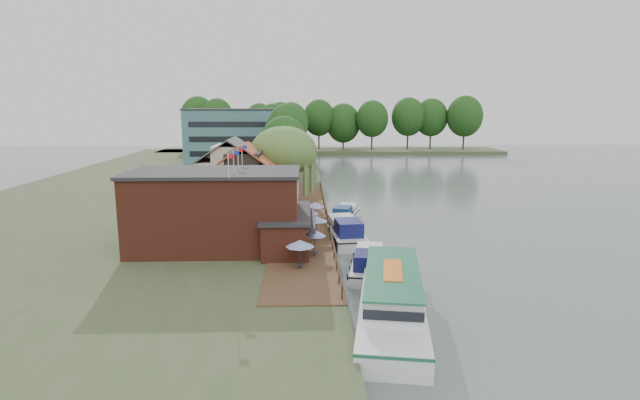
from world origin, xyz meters
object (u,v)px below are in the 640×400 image
object	(u,v)px
cruiser_1	(345,229)
cruiser_2	(345,213)
umbrella_5	(315,213)
willow	(284,166)
pub	(237,209)
cottage_a	(245,179)
umbrella_1	(314,243)
hotel_block	(243,135)
umbrella_2	(302,232)
cruiser_0	(368,260)
umbrella_3	(316,228)
swan	(381,295)
umbrella_4	(309,220)
umbrella_0	(300,254)
cottage_b	(232,169)
tour_boat	(392,297)
cottage_c	(266,162)

from	to	relation	value
cruiser_1	cruiser_2	size ratio (longest dim) A/B	1.23
umbrella_5	willow	bearing A→B (deg)	109.40
pub	cottage_a	bearing A→B (deg)	93.81
willow	umbrella_1	size ratio (longest dim) A/B	4.39
hotel_block	cruiser_1	bearing A→B (deg)	-74.29
umbrella_2	cruiser_0	world-z (taller)	umbrella_2
umbrella_3	swan	xyz separation A→B (m)	(4.53, -12.41, -2.07)
cottage_a	cruiser_0	xyz separation A→B (m)	(12.57, -19.52, -4.11)
hotel_block	umbrella_5	world-z (taller)	hotel_block
umbrella_4	hotel_block	bearing A→B (deg)	102.66
umbrella_0	umbrella_2	xyz separation A→B (m)	(0.10, 7.17, 0.00)
umbrella_5	swan	xyz separation A→B (m)	(4.57, -19.39, -2.07)
umbrella_2	umbrella_5	xyz separation A→B (m)	(1.39, 8.57, 0.00)
umbrella_0	umbrella_5	xyz separation A→B (m)	(1.48, 15.74, 0.00)
umbrella_3	willow	bearing A→B (deg)	102.17
willow	cruiser_1	world-z (taller)	willow
cottage_a	cruiser_1	xyz separation A→B (m)	(11.38, -9.34, -3.91)
cruiser_1	cottage_a	bearing A→B (deg)	134.52
umbrella_4	cruiser_1	distance (m)	3.83
cottage_b	tour_boat	xyz separation A→B (m)	(15.91, -39.20, -3.57)
cruiser_0	tour_boat	world-z (taller)	tour_boat
umbrella_1	cruiser_0	distance (m)	4.89
umbrella_2	tour_boat	world-z (taller)	umbrella_2
umbrella_0	umbrella_5	world-z (taller)	same
cottage_b	cruiser_0	world-z (taller)	cottage_b
umbrella_5	swan	bearing A→B (deg)	-76.73
cottage_a	willow	size ratio (longest dim) A/B	0.82
cottage_a	swan	xyz separation A→B (m)	(12.85, -25.11, -5.03)
cottage_b	tour_boat	bearing A→B (deg)	-67.90
umbrella_5	tour_boat	size ratio (longest dim) A/B	0.15
umbrella_0	umbrella_2	bearing A→B (deg)	89.21
umbrella_3	umbrella_4	distance (m)	3.46
umbrella_3	cruiser_1	bearing A→B (deg)	47.54
willow	cruiser_0	bearing A→B (deg)	-71.77
umbrella_4	swan	distance (m)	16.76
umbrella_0	umbrella_3	xyz separation A→B (m)	(1.53, 8.76, 0.00)
tour_boat	cottage_c	bearing A→B (deg)	113.15
hotel_block	umbrella_2	size ratio (longest dim) A/B	10.69
cruiser_0	umbrella_4	bearing A→B (deg)	125.96
cruiser_0	cruiser_2	xyz separation A→B (m)	(-0.41, 19.36, -0.09)
cottage_c	cruiser_0	xyz separation A→B (m)	(11.57, -38.52, -4.11)
umbrella_5	cruiser_1	distance (m)	4.87
umbrella_0	cruiser_0	distance (m)	6.21
cruiser_1	swan	distance (m)	15.87
cottage_a	umbrella_1	size ratio (longest dim) A/B	3.62
cottage_c	umbrella_4	world-z (taller)	cottage_c
pub	umbrella_4	xyz separation A→B (m)	(6.67, 5.70, -2.36)
hotel_block	umbrella_2	bearing A→B (deg)	-78.82
cottage_b	cruiser_2	world-z (taller)	cottage_b
umbrella_5	cruiser_0	bearing A→B (deg)	-72.69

